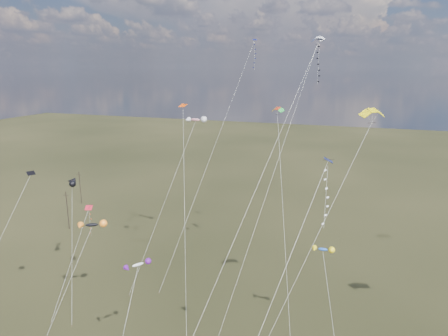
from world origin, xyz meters
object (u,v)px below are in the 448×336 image
(utility_pole_far, at_px, (80,187))
(novelty_black_orange, at_px, (92,225))
(parafoil_yellow, at_px, (372,111))
(diamond_black_high, at_px, (309,82))
(utility_pole_near, at_px, (67,210))

(utility_pole_far, distance_m, novelty_black_orange, 48.46)
(parafoil_yellow, distance_m, novelty_black_orange, 36.62)
(parafoil_yellow, bearing_deg, diamond_black_high, 146.32)
(utility_pole_near, distance_m, diamond_black_high, 56.84)
(utility_pole_near, relative_size, utility_pole_far, 1.00)
(utility_pole_far, height_order, diamond_black_high, diamond_black_high)
(diamond_black_high, bearing_deg, utility_pole_far, 155.54)
(utility_pole_far, relative_size, diamond_black_high, 0.22)
(utility_pole_near, height_order, parafoil_yellow, parafoil_yellow)
(utility_pole_near, height_order, novelty_black_orange, novelty_black_orange)
(utility_pole_near, relative_size, novelty_black_orange, 0.61)
(utility_pole_far, bearing_deg, utility_pole_near, -60.26)
(utility_pole_far, bearing_deg, parafoil_yellow, -25.61)
(utility_pole_near, relative_size, parafoil_yellow, 0.28)
(utility_pole_far, xyz_separation_m, parafoil_yellow, (64.23, -30.78, 23.75))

